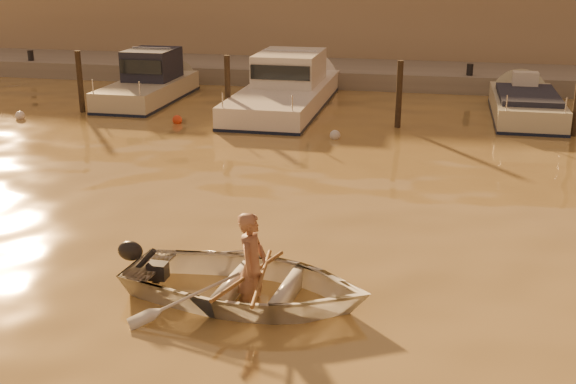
% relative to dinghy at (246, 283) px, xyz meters
% --- Properties ---
extents(ground_plane, '(160.00, 160.00, 0.00)m').
position_rel_dinghy_xyz_m(ground_plane, '(1.66, -1.91, -0.28)').
color(ground_plane, olive).
rests_on(ground_plane, ground).
extents(dinghy, '(4.04, 3.05, 0.79)m').
position_rel_dinghy_xyz_m(dinghy, '(0.00, 0.00, 0.00)').
color(dinghy, silver).
rests_on(dinghy, ground_plane).
extents(person, '(0.47, 0.66, 1.72)m').
position_rel_dinghy_xyz_m(person, '(0.10, -0.01, 0.28)').
color(person, '#94634A').
rests_on(person, dinghy).
extents(outboard_motor, '(0.93, 0.48, 0.70)m').
position_rel_dinghy_xyz_m(outboard_motor, '(-1.49, 0.13, 0.00)').
color(outboard_motor, black).
rests_on(outboard_motor, dinghy).
extents(oar_port, '(0.31, 2.09, 0.13)m').
position_rel_dinghy_xyz_m(oar_port, '(0.25, -0.02, 0.14)').
color(oar_port, brown).
rests_on(oar_port, dinghy).
extents(oar_starboard, '(0.61, 2.04, 0.13)m').
position_rel_dinghy_xyz_m(oar_starboard, '(0.05, -0.00, 0.14)').
color(oar_starboard, brown).
rests_on(oar_starboard, dinghy).
extents(moored_boat_1, '(2.00, 6.03, 1.75)m').
position_rel_dinghy_xyz_m(moored_boat_1, '(-7.45, 14.09, 0.35)').
color(moored_boat_1, beige).
rests_on(moored_boat_1, ground_plane).
extents(moored_boat_2, '(2.60, 8.60, 1.75)m').
position_rel_dinghy_xyz_m(moored_boat_2, '(-2.50, 14.09, 0.35)').
color(moored_boat_2, white).
rests_on(moored_boat_2, ground_plane).
extents(moored_boat_3, '(2.01, 5.82, 0.95)m').
position_rel_dinghy_xyz_m(moored_boat_3, '(5.34, 14.09, -0.05)').
color(moored_boat_3, beige).
rests_on(moored_boat_3, ground_plane).
extents(piling_0, '(0.18, 0.18, 2.20)m').
position_rel_dinghy_xyz_m(piling_0, '(-8.84, 11.89, 0.62)').
color(piling_0, '#2D2319').
rests_on(piling_0, ground_plane).
extents(piling_1, '(0.18, 0.18, 2.20)m').
position_rel_dinghy_xyz_m(piling_1, '(-3.84, 11.89, 0.62)').
color(piling_1, '#2D2319').
rests_on(piling_1, ground_plane).
extents(piling_2, '(0.18, 0.18, 2.20)m').
position_rel_dinghy_xyz_m(piling_2, '(1.46, 11.89, 0.62)').
color(piling_2, '#2D2319').
rests_on(piling_2, ground_plane).
extents(fender_a, '(0.30, 0.30, 0.30)m').
position_rel_dinghy_xyz_m(fender_a, '(-10.29, 10.54, -0.18)').
color(fender_a, white).
rests_on(fender_a, ground_plane).
extents(fender_b, '(0.30, 0.30, 0.30)m').
position_rel_dinghy_xyz_m(fender_b, '(-5.22, 11.02, -0.18)').
color(fender_b, red).
rests_on(fender_b, ground_plane).
extents(fender_c, '(0.30, 0.30, 0.30)m').
position_rel_dinghy_xyz_m(fender_c, '(-0.17, 10.12, -0.18)').
color(fender_c, silver).
rests_on(fender_c, ground_plane).
extents(fender_d, '(0.30, 0.30, 0.30)m').
position_rel_dinghy_xyz_m(fender_d, '(4.51, 12.04, -0.18)').
color(fender_d, orange).
rests_on(fender_d, ground_plane).
extents(quay, '(52.00, 4.00, 1.00)m').
position_rel_dinghy_xyz_m(quay, '(1.66, 19.59, -0.13)').
color(quay, gray).
rests_on(quay, ground_plane).
extents(waterfront_building, '(46.00, 7.00, 4.80)m').
position_rel_dinghy_xyz_m(waterfront_building, '(1.66, 25.09, 2.12)').
color(waterfront_building, '#9E8466').
rests_on(waterfront_building, quay).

